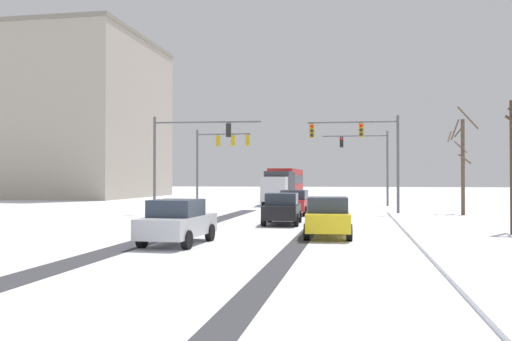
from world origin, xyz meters
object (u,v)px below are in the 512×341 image
object	(u,v)px
traffic_signal_far_left	(218,150)
car_silver_fourth	(178,222)
bus_oncoming	(287,182)
traffic_signal_far_right	(369,155)
bare_tree_sidewalk_far	(462,161)
box_truck_delivery	(279,187)
office_building_far_left_block	(78,118)
car_red_lead	(295,202)
car_yellow_cab_third	(328,217)
car_black_second	(282,209)
traffic_signal_near_right	(366,144)
traffic_signal_near_left	(185,147)

from	to	relation	value
traffic_signal_far_left	car_silver_fourth	bearing A→B (deg)	-78.88
traffic_signal_far_left	bus_oncoming	xyz separation A→B (m)	(3.99, 14.46, -2.75)
traffic_signal_far_right	bare_tree_sidewalk_far	world-z (taller)	bare_tree_sidewalk_far
box_truck_delivery	bare_tree_sidewalk_far	world-z (taller)	bare_tree_sidewalk_far
office_building_far_left_block	bus_oncoming	bearing A→B (deg)	-11.77
car_red_lead	car_yellow_cab_third	bearing A→B (deg)	-78.04
car_silver_fourth	bus_oncoming	bearing A→B (deg)	91.55
car_black_second	office_building_far_left_block	xyz separation A→B (m)	(-31.41, 36.86, 9.31)
traffic_signal_far_right	car_red_lead	size ratio (longest dim) A/B	1.57
car_black_second	bus_oncoming	size ratio (longest dim) A/B	0.38
car_yellow_cab_third	box_truck_delivery	bearing A→B (deg)	102.14
traffic_signal_near_right	bare_tree_sidewalk_far	xyz separation A→B (m)	(6.15, 0.61, -1.15)
bare_tree_sidewalk_far	office_building_far_left_block	xyz separation A→B (m)	(-41.97, 27.69, 6.64)
car_silver_fourth	box_truck_delivery	xyz separation A→B (m)	(-0.49, 29.85, 0.82)
bus_oncoming	car_black_second	bearing A→B (deg)	-83.29
traffic_signal_near_left	traffic_signal_far_left	size ratio (longest dim) A/B	1.11
traffic_signal_near_left	office_building_far_left_block	xyz separation A→B (m)	(-23.98, 30.09, 5.63)
traffic_signal_near_right	box_truck_delivery	bearing A→B (deg)	121.77
traffic_signal_far_right	traffic_signal_far_left	distance (m)	13.18
car_red_lead	car_black_second	distance (m)	7.32
car_yellow_cab_third	traffic_signal_near_left	bearing A→B (deg)	128.68
traffic_signal_near_right	car_black_second	size ratio (longest dim) A/B	1.56
traffic_signal_far_right	traffic_signal_near_right	bearing A→B (deg)	-92.42
bus_oncoming	traffic_signal_near_left	bearing A→B (deg)	-98.84
car_yellow_cab_third	car_silver_fourth	world-z (taller)	same
traffic_signal_far_left	box_truck_delivery	bearing A→B (deg)	41.17
traffic_signal_near_right	box_truck_delivery	world-z (taller)	traffic_signal_near_right
car_black_second	car_yellow_cab_third	xyz separation A→B (m)	(2.63, -5.80, 0.00)
traffic_signal_near_left	bus_oncoming	size ratio (longest dim) A/B	0.66
car_yellow_cab_third	car_silver_fourth	size ratio (longest dim) A/B	1.00
traffic_signal_near_left	traffic_signal_near_right	distance (m)	11.99
bus_oncoming	box_truck_delivery	world-z (taller)	bus_oncoming
bare_tree_sidewalk_far	traffic_signal_near_right	bearing A→B (deg)	-174.34
traffic_signal_far_right	bare_tree_sidewalk_far	bearing A→B (deg)	-63.67
traffic_signal_far_right	car_silver_fourth	xyz separation A→B (m)	(-7.49, -29.79, -3.59)
car_yellow_cab_third	office_building_far_left_block	distance (m)	55.37
car_red_lead	traffic_signal_far_left	bearing A→B (deg)	128.85
traffic_signal_far_right	traffic_signal_far_left	xyz separation A→B (m)	(-12.57, -3.95, 0.34)
bus_oncoming	office_building_far_left_block	xyz separation A→B (m)	(-27.76, 5.78, 8.13)
traffic_signal_far_right	box_truck_delivery	xyz separation A→B (m)	(-7.98, 0.06, -2.77)
car_red_lead	car_black_second	bearing A→B (deg)	-88.81
traffic_signal_near_right	box_truck_delivery	xyz separation A→B (m)	(-7.47, 12.06, -3.01)
car_black_second	car_yellow_cab_third	size ratio (longest dim) A/B	0.99
traffic_signal_far_left	car_silver_fourth	distance (m)	26.63
car_red_lead	car_black_second	world-z (taller)	same
traffic_signal_near_left	car_yellow_cab_third	bearing A→B (deg)	-51.32
traffic_signal_far_right	traffic_signal_far_left	world-z (taller)	same
car_black_second	bare_tree_sidewalk_far	xyz separation A→B (m)	(10.56, 9.17, 2.67)
traffic_signal_far_right	traffic_signal_near_right	size ratio (longest dim) A/B	1.00
car_red_lead	traffic_signal_far_right	bearing A→B (deg)	69.04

